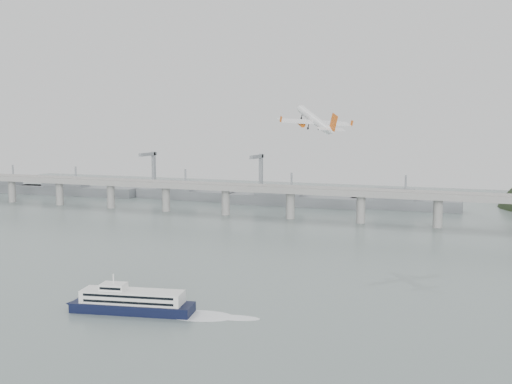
% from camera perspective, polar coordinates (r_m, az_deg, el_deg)
% --- Properties ---
extents(ground, '(900.00, 900.00, 0.00)m').
position_cam_1_polar(ground, '(231.76, -4.99, -10.36)').
color(ground, slate).
rests_on(ground, ground).
extents(bridge, '(800.00, 22.00, 23.90)m').
position_cam_1_polar(bridge, '(413.99, 7.10, -0.36)').
color(bridge, gray).
rests_on(bridge, ground).
extents(distant_fleet, '(453.00, 60.90, 40.00)m').
position_cam_1_polar(distant_fleet, '(532.15, -7.47, -0.06)').
color(distant_fleet, slate).
rests_on(distant_fleet, ground).
extents(ferry, '(72.08, 22.80, 13.69)m').
position_cam_1_polar(ferry, '(222.32, -11.68, -10.22)').
color(ferry, black).
rests_on(ferry, ground).
extents(airliner, '(33.51, 35.13, 17.68)m').
position_cam_1_polar(airliner, '(297.89, 5.65, 6.81)').
color(airliner, white).
rests_on(airliner, ground).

